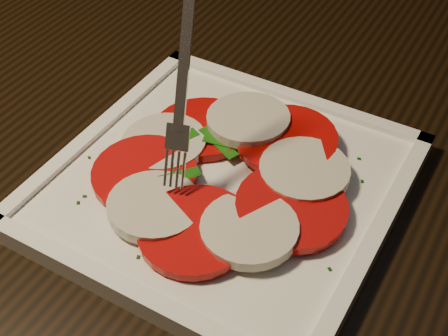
{
  "coord_description": "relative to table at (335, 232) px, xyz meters",
  "views": [
    {
      "loc": [
        0.31,
        -0.69,
        1.17
      ],
      "look_at": [
        0.12,
        -0.33,
        0.78
      ],
      "focal_mm": 50.0,
      "sensor_mm": 36.0,
      "label": 1
    }
  ],
  "objects": [
    {
      "name": "chair",
      "position": [
        -0.15,
        0.76,
        -0.12
      ],
      "size": [
        0.47,
        0.47,
        0.93
      ],
      "rotation": [
        0.0,
        0.0,
        0.13
      ],
      "color": "black",
      "rests_on": "ground"
    },
    {
      "name": "plate",
      "position": [
        -0.09,
        -0.09,
        0.11
      ],
      "size": [
        0.32,
        0.32,
        0.01
      ],
      "primitive_type": "cube",
      "rotation": [
        0.0,
        0.0,
        -0.03
      ],
      "color": "white",
      "rests_on": "table"
    },
    {
      "name": "fork",
      "position": [
        -0.13,
        -0.08,
        0.22
      ],
      "size": [
        0.05,
        0.09,
        0.17
      ],
      "primitive_type": null,
      "rotation": [
        0.0,
        0.0,
        0.25
      ],
      "color": "white",
      "rests_on": "caprese_salad"
    },
    {
      "name": "ground",
      "position": [
        -0.21,
        0.24,
        -0.65
      ],
      "size": [
        6.0,
        6.0,
        0.0
      ],
      "primitive_type": "plane",
      "color": "black",
      "rests_on": "ground"
    },
    {
      "name": "caprese_salad",
      "position": [
        -0.09,
        -0.09,
        0.12
      ],
      "size": [
        0.26,
        0.24,
        0.03
      ],
      "color": "#BF0407",
      "rests_on": "plate"
    },
    {
      "name": "table",
      "position": [
        0.0,
        0.0,
        0.0
      ],
      "size": [
        1.22,
        0.84,
        0.75
      ],
      "rotation": [
        0.0,
        0.0,
        -0.03
      ],
      "color": "black",
      "rests_on": "ground"
    }
  ]
}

